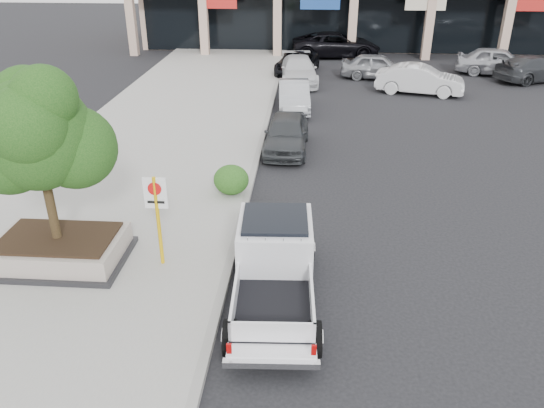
{
  "coord_description": "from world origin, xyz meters",
  "views": [
    {
      "loc": [
        0.3,
        -10.05,
        7.29
      ],
      "look_at": [
        -0.53,
        1.5,
        1.49
      ],
      "focal_mm": 35.0,
      "sensor_mm": 36.0,
      "label": 1
    }
  ],
  "objects": [
    {
      "name": "lot_car_d",
      "position": [
        2.0,
        27.42,
        0.83
      ],
      "size": [
        6.16,
        3.19,
        1.66
      ],
      "primitive_type": "imported",
      "rotation": [
        0.0,
        0.0,
        1.65
      ],
      "color": "black",
      "rests_on": "ground"
    },
    {
      "name": "ground",
      "position": [
        0.0,
        0.0,
        0.0
      ],
      "size": [
        120.0,
        120.0,
        0.0
      ],
      "primitive_type": "plane",
      "color": "black",
      "rests_on": "ground"
    },
    {
      "name": "pickup_truck",
      "position": [
        -0.35,
        -0.35,
        0.81
      ],
      "size": [
        2.13,
        5.2,
        1.61
      ],
      "primitive_type": null,
      "rotation": [
        0.0,
        0.0,
        0.05
      ],
      "color": "white",
      "rests_on": "ground"
    },
    {
      "name": "curb_car_c",
      "position": [
        -0.36,
        19.9,
        0.7
      ],
      "size": [
        2.41,
        4.99,
        1.4
      ],
      "primitive_type": "imported",
      "rotation": [
        0.0,
        0.0,
        0.09
      ],
      "color": "silver",
      "rests_on": "ground"
    },
    {
      "name": "curb_car_a",
      "position": [
        -0.53,
        9.17,
        0.68
      ],
      "size": [
        1.71,
        4.03,
        1.36
      ],
      "primitive_type": "imported",
      "rotation": [
        0.0,
        0.0,
        -0.03
      ],
      "color": "#333639",
      "rests_on": "ground"
    },
    {
      "name": "lot_car_c",
      "position": [
        13.09,
        21.26,
        0.72
      ],
      "size": [
        5.36,
        3.89,
        1.44
      ],
      "primitive_type": "imported",
      "rotation": [
        0.0,
        0.0,
        1.99
      ],
      "color": "#2D2F32",
      "rests_on": "ground"
    },
    {
      "name": "curb_car_d",
      "position": [
        -0.49,
        22.14,
        0.67
      ],
      "size": [
        2.79,
        5.03,
        1.33
      ],
      "primitive_type": "imported",
      "rotation": [
        0.0,
        0.0,
        -0.12
      ],
      "color": "black",
      "rests_on": "ground"
    },
    {
      "name": "lot_car_e",
      "position": [
        11.38,
        22.64,
        0.81
      ],
      "size": [
        5.08,
        3.0,
        1.62
      ],
      "primitive_type": "imported",
      "rotation": [
        0.0,
        0.0,
        1.33
      ],
      "color": "#A5A6AD",
      "rests_on": "ground"
    },
    {
      "name": "planter_tree",
      "position": [
        -5.57,
        0.83,
        3.41
      ],
      "size": [
        2.9,
        2.55,
        4.0
      ],
      "color": "black",
      "rests_on": "planter"
    },
    {
      "name": "lot_car_a",
      "position": [
        4.17,
        21.22,
        0.71
      ],
      "size": [
        4.34,
        2.1,
        1.43
      ],
      "primitive_type": "imported",
      "rotation": [
        0.0,
        0.0,
        1.47
      ],
      "color": "gray",
      "rests_on": "ground"
    },
    {
      "name": "hedge",
      "position": [
        -2.04,
        4.82,
        0.62
      ],
      "size": [
        1.1,
        0.99,
        0.93
      ],
      "primitive_type": "ellipsoid",
      "color": "#1F4915",
      "rests_on": "sidewalk"
    },
    {
      "name": "curb",
      "position": [
        -1.55,
        6.0,
        0.07
      ],
      "size": [
        0.2,
        52.0,
        0.15
      ],
      "primitive_type": "cube",
      "color": "gray",
      "rests_on": "ground"
    },
    {
      "name": "planter",
      "position": [
        -5.7,
        0.67,
        0.48
      ],
      "size": [
        3.2,
        2.2,
        0.68
      ],
      "color": "black",
      "rests_on": "sidewalk"
    },
    {
      "name": "lot_car_b",
      "position": [
        6.01,
        18.01,
        0.74
      ],
      "size": [
        4.74,
        2.61,
        1.48
      ],
      "primitive_type": "imported",
      "rotation": [
        0.0,
        0.0,
        1.33
      ],
      "color": "silver",
      "rests_on": "ground"
    },
    {
      "name": "curb_car_b",
      "position": [
        -0.44,
        14.62,
        0.66
      ],
      "size": [
        1.67,
        4.12,
        1.33
      ],
      "primitive_type": "imported",
      "rotation": [
        0.0,
        0.0,
        0.07
      ],
      "color": "#A8AAB0",
      "rests_on": "ground"
    },
    {
      "name": "no_parking_sign",
      "position": [
        -3.18,
        0.75,
        1.63
      ],
      "size": [
        0.55,
        0.09,
        2.3
      ],
      "color": "#E5B00C",
      "rests_on": "sidewalk"
    },
    {
      "name": "sidewalk",
      "position": [
        -5.5,
        6.0,
        0.07
      ],
      "size": [
        8.0,
        52.0,
        0.15
      ],
      "primitive_type": "cube",
      "color": "gray",
      "rests_on": "ground"
    }
  ]
}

